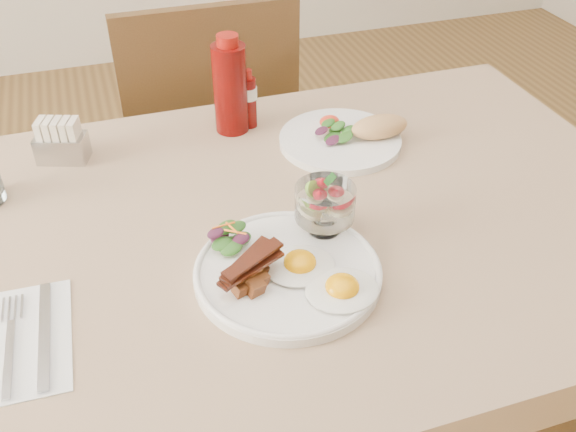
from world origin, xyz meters
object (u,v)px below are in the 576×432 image
object	(u,v)px
ketchup_bottle	(230,87)
hot_sauce_bottle	(249,99)
sugar_caddy	(61,143)
main_plate	(288,273)
chair_far	(208,143)
fruit_cup	(325,203)
second_plate	(349,136)
table	(284,260)

from	to	relation	value
ketchup_bottle	hot_sauce_bottle	size ratio (longest dim) A/B	1.62
hot_sauce_bottle	sugar_caddy	xyz separation A→B (m)	(-0.37, -0.02, -0.02)
main_plate	ketchup_bottle	distance (m)	0.47
chair_far	fruit_cup	world-z (taller)	chair_far
chair_far	hot_sauce_bottle	world-z (taller)	chair_far
main_plate	fruit_cup	distance (m)	0.13
hot_sauce_bottle	second_plate	bearing A→B (deg)	-37.42
table	hot_sauce_bottle	size ratio (longest dim) A/B	10.82
fruit_cup	ketchup_bottle	distance (m)	0.39
ketchup_bottle	sugar_caddy	bearing A→B (deg)	-177.50
chair_far	second_plate	size ratio (longest dim) A/B	3.64
ketchup_bottle	sugar_caddy	distance (m)	0.34
fruit_cup	sugar_caddy	size ratio (longest dim) A/B	0.92
fruit_cup	hot_sauce_bottle	bearing A→B (deg)	92.47
main_plate	ketchup_bottle	size ratio (longest dim) A/B	1.40
main_plate	sugar_caddy	size ratio (longest dim) A/B	2.70
second_plate	sugar_caddy	world-z (taller)	sugar_caddy
table	fruit_cup	xyz separation A→B (m)	(0.05, -0.06, 0.16)
ketchup_bottle	sugar_caddy	xyz separation A→B (m)	(-0.33, -0.01, -0.06)
table	second_plate	world-z (taller)	second_plate
main_plate	ketchup_bottle	world-z (taller)	ketchup_bottle
chair_far	ketchup_bottle	bearing A→B (deg)	-91.01
main_plate	second_plate	distance (m)	0.41
hot_sauce_bottle	main_plate	bearing A→B (deg)	-98.26
second_plate	table	bearing A→B (deg)	-135.26
table	chair_far	distance (m)	0.68
table	sugar_caddy	xyz separation A→B (m)	(-0.34, 0.31, 0.13)
fruit_cup	ketchup_bottle	world-z (taller)	ketchup_bottle
fruit_cup	ketchup_bottle	xyz separation A→B (m)	(-0.05, 0.39, 0.02)
chair_far	hot_sauce_bottle	distance (m)	0.44
second_plate	hot_sauce_bottle	bearing A→B (deg)	142.58
main_plate	second_plate	xyz separation A→B (m)	(0.23, 0.33, 0.01)
table	sugar_caddy	bearing A→B (deg)	137.62
main_plate	hot_sauce_bottle	distance (m)	0.47
table	sugar_caddy	world-z (taller)	sugar_caddy
chair_far	main_plate	xyz separation A→B (m)	(-0.04, -0.80, 0.24)
fruit_cup	second_plate	world-z (taller)	fruit_cup
fruit_cup	sugar_caddy	xyz separation A→B (m)	(-0.39, 0.37, -0.03)
fruit_cup	second_plate	size ratio (longest dim) A/B	0.37
table	chair_far	xyz separation A→B (m)	(0.00, 0.66, -0.14)
chair_far	table	bearing A→B (deg)	-90.00
second_plate	hot_sauce_bottle	size ratio (longest dim) A/B	2.08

